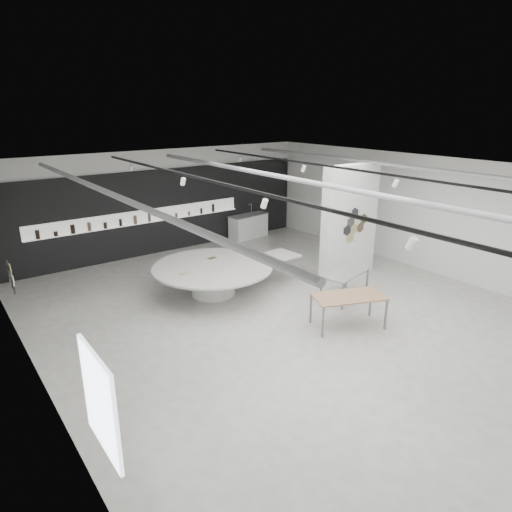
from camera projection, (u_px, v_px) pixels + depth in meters
room at (283, 239)px, 11.57m from camera, size 12.02×14.02×3.82m
back_wall_display at (164, 211)px, 17.02m from camera, size 11.80×0.27×3.10m
partition_column at (350, 222)px, 14.45m from camera, size 2.20×0.38×3.60m
display_island at (215, 275)px, 13.34m from camera, size 4.63×3.71×0.89m
sample_table_wood at (349, 298)px, 11.30m from camera, size 1.96×1.47×0.83m
sample_table_stone at (345, 274)px, 12.98m from camera, size 1.69×1.13×0.80m
kitchen_counter at (248, 226)px, 19.10m from camera, size 1.81×0.90×1.37m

